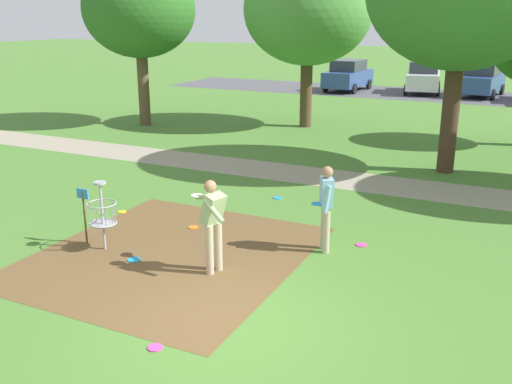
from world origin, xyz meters
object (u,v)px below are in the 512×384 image
Objects in this scene: frisbee_scattered_a at (193,227)px; parked_car_center_right at (482,80)px; disc_golf_basket at (100,213)px; frisbee_far_right at (134,260)px; tree_mid_left at (139,10)px; frisbee_by_tee at (155,347)px; frisbee_far_left at (361,245)px; parked_car_leftmost at (348,75)px; frisbee_near_basket at (122,212)px; player_foreground_watching at (326,204)px; player_throwing at (213,220)px; tree_near_right at (308,10)px; frisbee_mid_grass at (278,198)px; parked_car_center_left at (423,77)px.

frisbee_scattered_a is 0.05× the size of parked_car_center_right.
disc_golf_basket reaches higher than frisbee_far_right.
parked_car_center_right is at bearing 52.88° from tree_mid_left.
frisbee_by_tee is 5.13m from frisbee_far_left.
parked_car_leftmost reaches higher than disc_golf_basket.
frisbee_near_basket is at bearing -102.47° from parked_car_center_right.
parked_car_center_right reaches higher than frisbee_far_right.
frisbee_scattered_a is (2.05, -0.14, 0.00)m from frisbee_near_basket.
player_foreground_watching is at bearing 33.36° from frisbee_far_right.
tree_near_right reaches higher than player_throwing.
disc_golf_basket is 0.32× the size of parked_car_leftmost.
parked_car_center_left is at bearing 91.44° from frisbee_mid_grass.
frisbee_far_right is 0.06× the size of parked_car_center_right.
frisbee_near_basket is 24.33m from parked_car_leftmost.
player_foreground_watching is at bearing -136.02° from frisbee_far_left.
frisbee_scattered_a is at bearing -80.13° from tree_near_right.
tree_near_right is 1.04× the size of tree_mid_left.
player_throwing is 0.25× the size of tree_near_right.
parked_car_center_right is (5.55, 25.10, 0.91)m from frisbee_near_basket.
frisbee_far_right is (-3.67, -2.60, 0.00)m from frisbee_far_left.
disc_golf_basket is at bearing 167.75° from frisbee_far_right.
frisbee_far_left is (0.59, 0.57, -0.96)m from player_foreground_watching.
frisbee_far_left is at bearing -63.73° from tree_near_right.
tree_near_right is (-5.70, 11.54, 4.62)m from frisbee_far_left.
parked_car_center_right is (7.58, 0.87, 0.00)m from parked_car_leftmost.
frisbee_near_basket is at bearing 176.07° from frisbee_scattered_a.
disc_golf_basket is 0.81× the size of player_throwing.
frisbee_far_left is 0.03× the size of tree_near_right.
tree_mid_left reaches higher than player_foreground_watching.
tree_mid_left is 1.52× the size of parked_car_leftmost.
tree_mid_left is 1.48× the size of parked_car_center_left.
parked_car_center_left is (-1.80, 29.50, 0.91)m from frisbee_by_tee.
parked_car_center_right is at bearing 0.17° from parked_car_center_left.
tree_near_right is (-2.12, 12.17, 4.62)m from frisbee_scattered_a.
tree_near_right is 1.55× the size of parked_car_center_right.
frisbee_by_tee is 3.13m from frisbee_far_right.
player_foreground_watching is 8.10× the size of frisbee_by_tee.
tree_near_right is (-4.15, 16.43, 4.62)m from frisbee_by_tee.
player_foreground_watching is 3.58m from frisbee_mid_grass.
frisbee_mid_grass is at bearing 73.54° from frisbee_scattered_a.
disc_golf_basket is 6.40× the size of frisbee_scattered_a.
disc_golf_basket is 2.17m from frisbee_scattered_a.
frisbee_near_basket is at bearing 132.84° from frisbee_by_tee.
parked_car_center_right reaches higher than frisbee_near_basket.
disc_golf_basket is 4.91m from frisbee_mid_grass.
player_throwing reaches higher than frisbee_by_tee.
player_foreground_watching is 0.26× the size of tree_mid_left.
player_foreground_watching is 8.29× the size of frisbee_near_basket.
tree_near_right is (-0.06, 12.03, 4.62)m from frisbee_near_basket.
tree_near_right reaches higher than frisbee_mid_grass.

